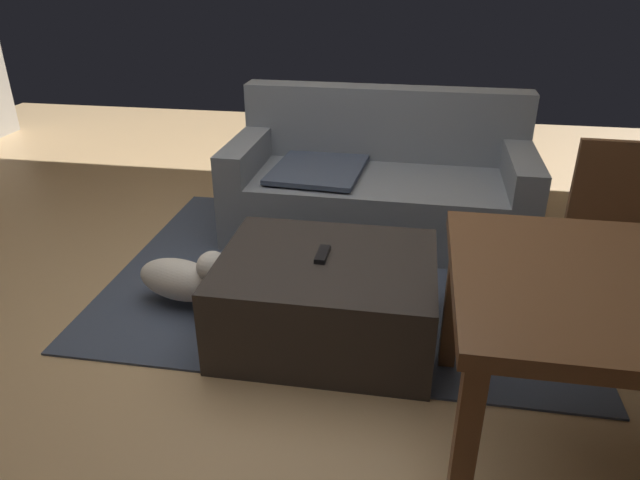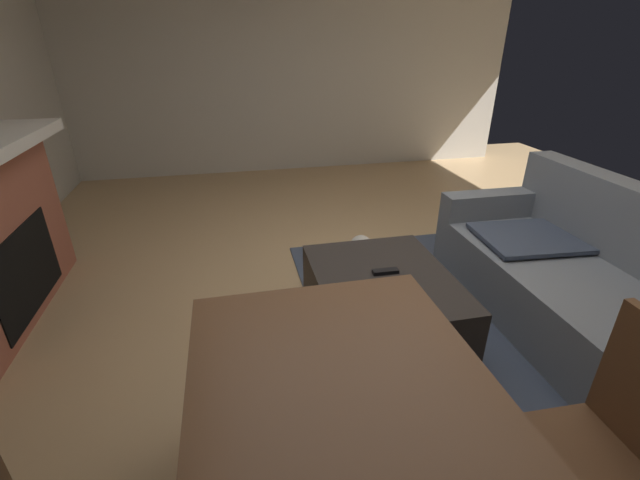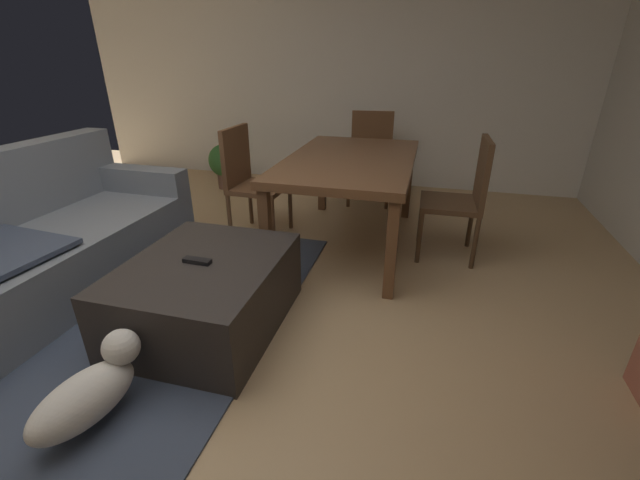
{
  "view_description": "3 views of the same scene",
  "coord_description": "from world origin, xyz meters",
  "views": [
    {
      "loc": [
        0.71,
        -2.38,
        1.68
      ],
      "look_at": [
        0.41,
        -0.57,
        0.78
      ],
      "focal_mm": 32.23,
      "sensor_mm": 36.0,
      "label": 1
    },
    {
      "loc": [
        2.42,
        -0.9,
        1.72
      ],
      "look_at": [
        0.13,
        -0.4,
        0.59
      ],
      "focal_mm": 23.53,
      "sensor_mm": 36.0,
      "label": 2
    },
    {
      "loc": [
        -1.42,
        -1.2,
        1.48
      ],
      "look_at": [
        0.22,
        -0.77,
        0.7
      ],
      "focal_mm": 22.86,
      "sensor_mm": 36.0,
      "label": 3
    }
  ],
  "objects": [
    {
      "name": "wall_left",
      "position": [
        -3.58,
        0.0,
        1.37
      ],
      "size": [
        0.12,
        6.26,
        2.74
      ],
      "primitive_type": "cube",
      "color": "beige",
      "rests_on": "ground"
    },
    {
      "name": "area_rug",
      "position": [
        0.36,
        0.56,
        0.01
      ],
      "size": [
        2.6,
        2.0,
        0.01
      ],
      "primitive_type": "cube",
      "color": "#3D475B",
      "rests_on": "ground"
    },
    {
      "name": "small_dog",
      "position": [
        -0.42,
        0.07,
        0.18
      ],
      "size": [
        0.54,
        0.31,
        0.31
      ],
      "color": "silver",
      "rests_on": "ground"
    },
    {
      "name": "dining_table",
      "position": [
        1.69,
        -0.62,
        0.66
      ],
      "size": [
        1.64,
        0.97,
        0.74
      ],
      "color": "brown",
      "rests_on": "ground"
    },
    {
      "name": "tv_remote",
      "position": [
        0.33,
        -0.03,
        0.44
      ],
      "size": [
        0.05,
        0.16,
        0.02
      ],
      "primitive_type": "cube",
      "rotation": [
        0.0,
        0.0,
        -0.03
      ],
      "color": "black",
      "rests_on": "ottoman_coffee_table"
    },
    {
      "name": "ottoman_coffee_table",
      "position": [
        0.36,
        -0.05,
        0.21
      ],
      "size": [
        1.01,
        0.82,
        0.42
      ],
      "primitive_type": "cube",
      "color": "#2D2826",
      "rests_on": "ground"
    },
    {
      "name": "couch",
      "position": [
        0.5,
        1.23,
        0.32
      ],
      "size": [
        1.94,
        0.94,
        0.91
      ],
      "color": "slate",
      "rests_on": "ground"
    },
    {
      "name": "dining_chair_north",
      "position": [
        1.7,
        0.26,
        0.52
      ],
      "size": [
        0.46,
        0.46,
        0.93
      ],
      "color": "brown",
      "rests_on": "ground"
    },
    {
      "name": "floor",
      "position": [
        0.0,
        0.0,
        0.0
      ],
      "size": [
        8.6,
        8.6,
        0.0
      ],
      "primitive_type": "plane",
      "color": "tan"
    }
  ]
}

